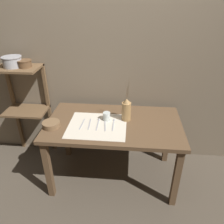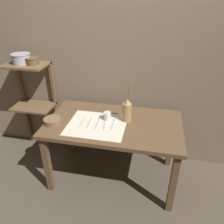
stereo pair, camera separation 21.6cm
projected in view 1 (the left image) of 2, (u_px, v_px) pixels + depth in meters
ground_plane at (114, 175)px, 2.58m from camera, size 12.00×12.00×0.00m
stone_wall_back at (118, 63)px, 2.43m from camera, size 7.00×0.06×2.40m
wooden_table at (114, 130)px, 2.27m from camera, size 1.37×0.78×0.73m
wooden_shelf_unit at (25, 96)px, 2.55m from camera, size 0.48×0.32×1.19m
linen_cloth at (97, 126)px, 2.17m from camera, size 0.58×0.50×0.00m
pitcher_with_flowers at (126, 110)px, 2.21m from camera, size 0.09×0.09×0.46m
wooden_bowl at (51, 124)px, 2.14m from camera, size 0.17×0.17×0.05m
glass_tumbler_near at (107, 116)px, 2.24m from camera, size 0.08×0.08×0.08m
knife_center at (82, 124)px, 2.19m from camera, size 0.02×0.20×0.00m
fork_inner at (90, 124)px, 2.19m from camera, size 0.02×0.20×0.00m
spoon_outer at (99, 122)px, 2.22m from camera, size 0.02×0.21×0.02m
fork_outer at (105, 125)px, 2.16m from camera, size 0.04×0.20×0.00m
spoon_inner at (114, 122)px, 2.22m from camera, size 0.02×0.21×0.02m
metal_pot_large at (12, 61)px, 2.31m from camera, size 0.21×0.21×0.11m
metal_pot_small at (25, 63)px, 2.31m from camera, size 0.15×0.15×0.08m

